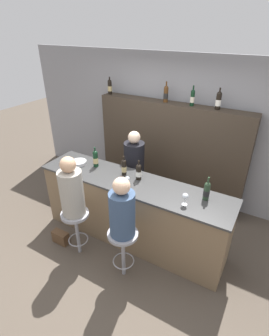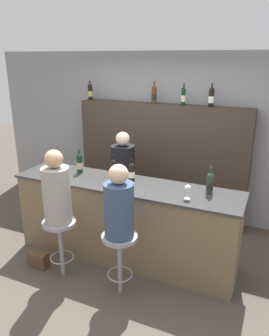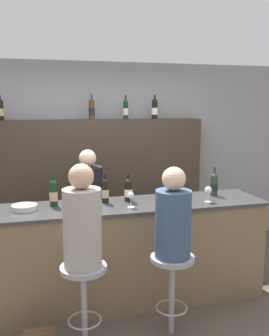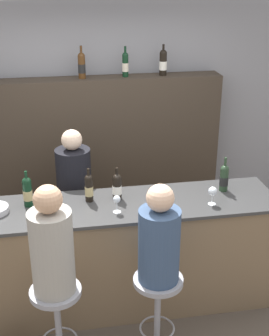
% 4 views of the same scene
% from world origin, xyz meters
% --- Properties ---
extents(ground_plane, '(16.00, 16.00, 0.00)m').
position_xyz_m(ground_plane, '(0.00, 0.00, 0.00)').
color(ground_plane, '#4C4238').
extents(wall_back, '(6.40, 0.05, 2.60)m').
position_xyz_m(wall_back, '(0.00, 1.87, 1.30)').
color(wall_back, gray).
rests_on(wall_back, ground_plane).
extents(bar_counter, '(2.87, 0.66, 1.04)m').
position_xyz_m(bar_counter, '(0.00, 0.31, 0.52)').
color(bar_counter, brown).
rests_on(bar_counter, ground_plane).
extents(back_bar_cabinet, '(2.69, 0.28, 1.84)m').
position_xyz_m(back_bar_cabinet, '(0.00, 1.65, 0.92)').
color(back_bar_cabinet, '#382D23').
rests_on(back_bar_cabinet, ground_plane).
extents(wine_bottle_counter_0, '(0.08, 0.08, 0.32)m').
position_xyz_m(wine_bottle_counter_0, '(-0.71, 0.42, 1.18)').
color(wine_bottle_counter_0, black).
rests_on(wine_bottle_counter_0, bar_counter).
extents(wine_bottle_counter_1, '(0.07, 0.07, 0.30)m').
position_xyz_m(wine_bottle_counter_1, '(-0.19, 0.42, 1.17)').
color(wine_bottle_counter_1, black).
rests_on(wine_bottle_counter_1, bar_counter).
extents(wine_bottle_counter_2, '(0.08, 0.08, 0.29)m').
position_xyz_m(wine_bottle_counter_2, '(0.05, 0.42, 1.16)').
color(wine_bottle_counter_2, black).
rests_on(wine_bottle_counter_2, bar_counter).
extents(wine_bottle_counter_3, '(0.08, 0.08, 0.32)m').
position_xyz_m(wine_bottle_counter_3, '(1.02, 0.42, 1.17)').
color(wine_bottle_counter_3, '#233823').
rests_on(wine_bottle_counter_3, bar_counter).
extents(wine_bottle_backbar_1, '(0.08, 0.08, 0.33)m').
position_xyz_m(wine_bottle_backbar_1, '(-0.14, 1.65, 1.97)').
color(wine_bottle_backbar_1, '#4C2D14').
rests_on(wine_bottle_backbar_1, back_bar_cabinet).
extents(wine_bottle_backbar_2, '(0.07, 0.07, 0.32)m').
position_xyz_m(wine_bottle_backbar_2, '(0.32, 1.65, 1.97)').
color(wine_bottle_backbar_2, black).
rests_on(wine_bottle_backbar_2, back_bar_cabinet).
extents(wine_bottle_backbar_3, '(0.08, 0.08, 0.32)m').
position_xyz_m(wine_bottle_backbar_3, '(0.72, 1.65, 1.98)').
color(wine_bottle_backbar_3, black).
rests_on(wine_bottle_backbar_3, back_bar_cabinet).
extents(wine_glass_0, '(0.07, 0.07, 0.15)m').
position_xyz_m(wine_glass_0, '(0.01, 0.18, 1.15)').
color(wine_glass_0, silver).
rests_on(wine_glass_0, bar_counter).
extents(wine_glass_1, '(0.08, 0.08, 0.16)m').
position_xyz_m(wine_glass_1, '(0.83, 0.18, 1.16)').
color(wine_glass_1, silver).
rests_on(wine_glass_1, bar_counter).
extents(bar_stool_left, '(0.39, 0.39, 0.72)m').
position_xyz_m(bar_stool_left, '(-0.52, -0.34, 0.57)').
color(bar_stool_left, gray).
rests_on(bar_stool_left, ground_plane).
extents(guest_seated_left, '(0.31, 0.31, 0.85)m').
position_xyz_m(guest_seated_left, '(-0.52, -0.34, 1.10)').
color(guest_seated_left, gray).
rests_on(guest_seated_left, bar_stool_left).
extents(bar_stool_right, '(0.39, 0.39, 0.72)m').
position_xyz_m(bar_stool_right, '(0.26, -0.34, 0.57)').
color(bar_stool_right, gray).
rests_on(bar_stool_right, ground_plane).
extents(guest_seated_right, '(0.31, 0.31, 0.79)m').
position_xyz_m(guest_seated_right, '(0.26, -0.34, 1.07)').
color(guest_seated_right, '#334766').
rests_on(guest_seated_right, bar_stool_right).
extents(bartender, '(0.33, 0.33, 1.54)m').
position_xyz_m(bartender, '(-0.30, 0.90, 0.71)').
color(bartender, black).
rests_on(bartender, ground_plane).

